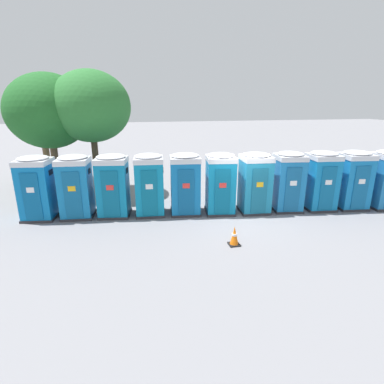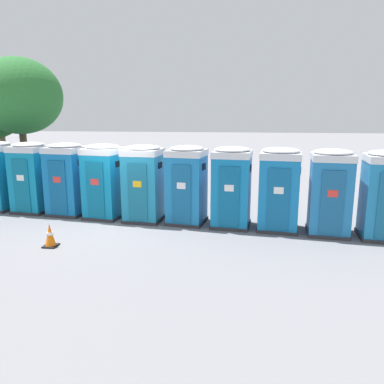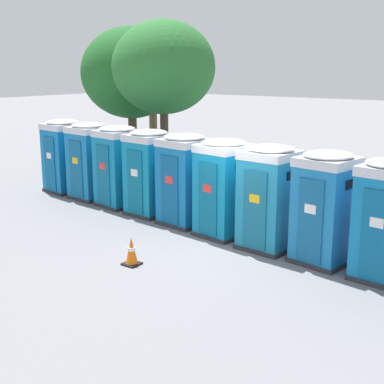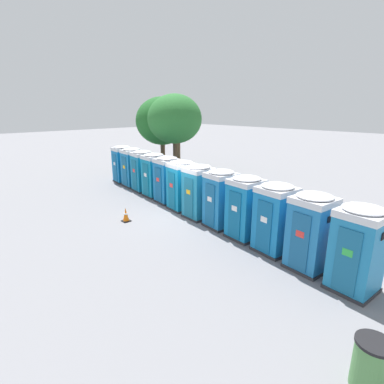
{
  "view_description": "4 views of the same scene",
  "coord_description": "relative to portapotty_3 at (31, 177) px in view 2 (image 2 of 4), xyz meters",
  "views": [
    {
      "loc": [
        -4.36,
        -10.93,
        4.52
      ],
      "look_at": [
        -1.84,
        0.67,
        0.92
      ],
      "focal_mm": 28.0,
      "sensor_mm": 36.0,
      "label": 1
    },
    {
      "loc": [
        3.89,
        -11.56,
        3.54
      ],
      "look_at": [
        2.41,
        0.13,
        1.05
      ],
      "focal_mm": 35.0,
      "sensor_mm": 36.0,
      "label": 2
    },
    {
      "loc": [
        6.66,
        -10.76,
        4.33
      ],
      "look_at": [
        -1.8,
        0.66,
        0.97
      ],
      "focal_mm": 50.0,
      "sensor_mm": 36.0,
      "label": 3
    },
    {
      "loc": [
        10.37,
        -9.12,
        5.05
      ],
      "look_at": [
        0.2,
        0.41,
        1.11
      ],
      "focal_mm": 28.0,
      "sensor_mm": 36.0,
      "label": 4
    }
  ],
  "objects": [
    {
      "name": "traffic_cone",
      "position": [
        2.44,
        -3.44,
        -0.97
      ],
      "size": [
        0.36,
        0.36,
        0.64
      ],
      "color": "black",
      "rests_on": "ground"
    },
    {
      "name": "street_tree_2",
      "position": [
        -2.36,
        3.58,
        2.99
      ],
      "size": [
        3.74,
        3.74,
        5.97
      ],
      "color": "#4C3826",
      "rests_on": "ground"
    },
    {
      "name": "portapotty_5",
      "position": [
        2.88,
        -0.43,
        -0.0
      ],
      "size": [
        1.34,
        1.35,
        2.54
      ],
      "color": "#2D2D33",
      "rests_on": "ground"
    },
    {
      "name": "portapotty_7",
      "position": [
        5.79,
        -0.73,
        0.0
      ],
      "size": [
        1.34,
        1.36,
        2.54
      ],
      "color": "#2D2D33",
      "rests_on": "ground"
    },
    {
      "name": "portapotty_9",
      "position": [
        8.68,
        -1.09,
        -0.0
      ],
      "size": [
        1.36,
        1.34,
        2.54
      ],
      "color": "#2D2D33",
      "rests_on": "ground"
    },
    {
      "name": "portapotty_3",
      "position": [
        0.0,
        0.0,
        0.0
      ],
      "size": [
        1.27,
        1.3,
        2.54
      ],
      "color": "#2D2D33",
      "rests_on": "ground"
    },
    {
      "name": "ground_plane",
      "position": [
        3.56,
        -0.92,
        -1.28
      ],
      "size": [
        120.0,
        120.0,
        0.0
      ],
      "primitive_type": "plane",
      "color": "slate"
    },
    {
      "name": "portapotty_10",
      "position": [
        10.12,
        -1.33,
        -0.0
      ],
      "size": [
        1.31,
        1.32,
        2.54
      ],
      "color": "#2D2D33",
      "rests_on": "ground"
    },
    {
      "name": "portapotty_6",
      "position": [
        4.33,
        -0.64,
        -0.0
      ],
      "size": [
        1.31,
        1.3,
        2.54
      ],
      "color": "#2D2D33",
      "rests_on": "ground"
    },
    {
      "name": "portapotty_8",
      "position": [
        7.23,
        -0.91,
        -0.0
      ],
      "size": [
        1.31,
        1.32,
        2.54
      ],
      "color": "#2D2D33",
      "rests_on": "ground"
    },
    {
      "name": "portapotty_4",
      "position": [
        1.45,
        -0.19,
        -0.0
      ],
      "size": [
        1.35,
        1.33,
        2.54
      ],
      "color": "#2D2D33",
      "rests_on": "ground"
    }
  ]
}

